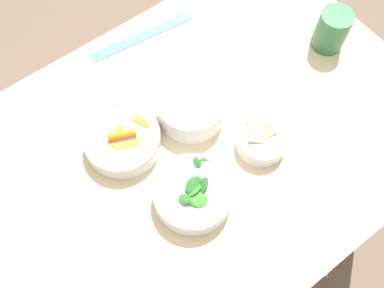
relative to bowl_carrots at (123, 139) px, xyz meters
The scene contains 8 objects.
ground_plane 0.79m from the bowl_carrots, 34.62° to the right, with size 10.00×10.00×0.00m, color brown.
dining_table 0.22m from the bowl_carrots, 34.62° to the right, with size 1.12×0.78×0.74m.
bowl_carrots is the anchor object (origin of this frame).
bowl_greens 0.20m from the bowl_carrots, 75.51° to the right, with size 0.17×0.17×0.07m.
bowl_beans_hotdog 0.17m from the bowl_carrots, ahead, with size 0.16×0.16×0.07m.
bowl_cookies 0.31m from the bowl_carrots, 37.02° to the right, with size 0.11×0.11×0.05m.
ruler 0.31m from the bowl_carrots, 48.84° to the left, with size 0.28×0.06×0.00m.
cup 0.57m from the bowl_carrots, ahead, with size 0.08×0.08×0.10m.
Camera 1 is at (-0.26, -0.33, 1.62)m, focal length 40.00 mm.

